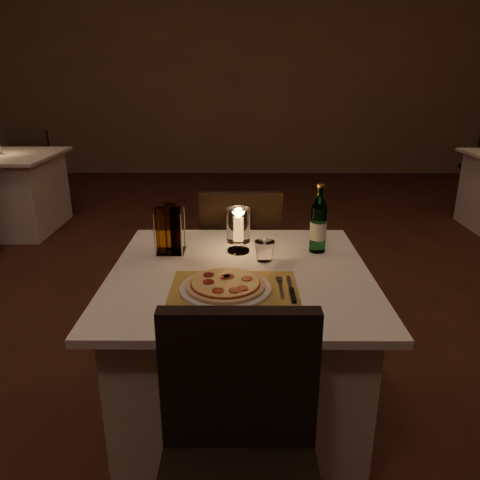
{
  "coord_description": "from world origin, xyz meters",
  "views": [
    {
      "loc": [
        0.26,
        -2.16,
        1.46
      ],
      "look_at": [
        0.25,
        -0.48,
        0.86
      ],
      "focal_mm": 35.0,
      "sensor_mm": 36.0,
      "label": 1
    }
  ],
  "objects_px": {
    "chair_near": "(239,450)",
    "tumbler": "(264,251)",
    "chair_far": "(241,251)",
    "pizza": "(225,284)",
    "neighbor_table_left": "(7,192)",
    "main_table": "(240,352)",
    "water_bottle": "(318,225)",
    "plate": "(225,289)",
    "hurricane_candle": "(238,227)"
  },
  "relations": [
    {
      "from": "main_table",
      "to": "hurricane_candle",
      "type": "height_order",
      "value": "hurricane_candle"
    },
    {
      "from": "main_table",
      "to": "plate",
      "type": "relative_size",
      "value": 3.12
    },
    {
      "from": "chair_far",
      "to": "hurricane_candle",
      "type": "height_order",
      "value": "hurricane_candle"
    },
    {
      "from": "pizza",
      "to": "water_bottle",
      "type": "relative_size",
      "value": 0.96
    },
    {
      "from": "neighbor_table_left",
      "to": "main_table",
      "type": "bearing_deg",
      "value": -50.38
    },
    {
      "from": "water_bottle",
      "to": "hurricane_candle",
      "type": "height_order",
      "value": "water_bottle"
    },
    {
      "from": "pizza",
      "to": "hurricane_candle",
      "type": "distance_m",
      "value": 0.4
    },
    {
      "from": "chair_far",
      "to": "main_table",
      "type": "bearing_deg",
      "value": -90.0
    },
    {
      "from": "chair_far",
      "to": "pizza",
      "type": "bearing_deg",
      "value": -93.19
    },
    {
      "from": "neighbor_table_left",
      "to": "chair_far",
      "type": "bearing_deg",
      "value": -41.75
    },
    {
      "from": "plate",
      "to": "chair_near",
      "type": "bearing_deg",
      "value": -84.65
    },
    {
      "from": "tumbler",
      "to": "neighbor_table_left",
      "type": "distance_m",
      "value": 3.55
    },
    {
      "from": "chair_far",
      "to": "pizza",
      "type": "xyz_separation_m",
      "value": [
        -0.05,
        -0.89,
        0.22
      ]
    },
    {
      "from": "main_table",
      "to": "hurricane_candle",
      "type": "bearing_deg",
      "value": 92.14
    },
    {
      "from": "hurricane_candle",
      "to": "neighbor_table_left",
      "type": "distance_m",
      "value": 3.42
    },
    {
      "from": "water_bottle",
      "to": "hurricane_candle",
      "type": "bearing_deg",
      "value": -178.61
    },
    {
      "from": "plate",
      "to": "pizza",
      "type": "bearing_deg",
      "value": -55.37
    },
    {
      "from": "chair_far",
      "to": "tumbler",
      "type": "distance_m",
      "value": 0.65
    },
    {
      "from": "main_table",
      "to": "water_bottle",
      "type": "bearing_deg",
      "value": 33.12
    },
    {
      "from": "water_bottle",
      "to": "neighbor_table_left",
      "type": "height_order",
      "value": "water_bottle"
    },
    {
      "from": "hurricane_candle",
      "to": "plate",
      "type": "bearing_deg",
      "value": -96.23
    },
    {
      "from": "plate",
      "to": "tumbler",
      "type": "relative_size",
      "value": 3.88
    },
    {
      "from": "pizza",
      "to": "hurricane_candle",
      "type": "relative_size",
      "value": 1.46
    },
    {
      "from": "pizza",
      "to": "tumbler",
      "type": "height_order",
      "value": "tumbler"
    },
    {
      "from": "pizza",
      "to": "tumbler",
      "type": "distance_m",
      "value": 0.33
    },
    {
      "from": "chair_near",
      "to": "chair_far",
      "type": "height_order",
      "value": "same"
    },
    {
      "from": "pizza",
      "to": "tumbler",
      "type": "bearing_deg",
      "value": 62.88
    },
    {
      "from": "hurricane_candle",
      "to": "neighbor_table_left",
      "type": "relative_size",
      "value": 0.19
    },
    {
      "from": "plate",
      "to": "pizza",
      "type": "relative_size",
      "value": 1.14
    },
    {
      "from": "chair_near",
      "to": "tumbler",
      "type": "height_order",
      "value": "chair_near"
    },
    {
      "from": "chair_near",
      "to": "hurricane_candle",
      "type": "xyz_separation_m",
      "value": [
        -0.01,
        0.92,
        0.3
      ]
    },
    {
      "from": "plate",
      "to": "hurricane_candle",
      "type": "distance_m",
      "value": 0.4
    },
    {
      "from": "tumbler",
      "to": "hurricane_candle",
      "type": "bearing_deg",
      "value": 137.91
    },
    {
      "from": "hurricane_candle",
      "to": "main_table",
      "type": "bearing_deg",
      "value": -87.86
    },
    {
      "from": "tumbler",
      "to": "hurricane_candle",
      "type": "xyz_separation_m",
      "value": [
        -0.11,
        0.1,
        0.07
      ]
    },
    {
      "from": "main_table",
      "to": "water_bottle",
      "type": "xyz_separation_m",
      "value": [
        0.33,
        0.22,
        0.48
      ]
    },
    {
      "from": "water_bottle",
      "to": "chair_far",
      "type": "bearing_deg",
      "value": 123.47
    },
    {
      "from": "chair_far",
      "to": "water_bottle",
      "type": "relative_size",
      "value": 3.08
    },
    {
      "from": "plate",
      "to": "tumbler",
      "type": "height_order",
      "value": "tumbler"
    },
    {
      "from": "chair_far",
      "to": "neighbor_table_left",
      "type": "relative_size",
      "value": 0.9
    },
    {
      "from": "chair_far",
      "to": "neighbor_table_left",
      "type": "xyz_separation_m",
      "value": [
        -2.26,
        2.02,
        -0.18
      ]
    },
    {
      "from": "chair_far",
      "to": "water_bottle",
      "type": "bearing_deg",
      "value": -56.53
    },
    {
      "from": "plate",
      "to": "hurricane_candle",
      "type": "relative_size",
      "value": 1.67
    },
    {
      "from": "chair_near",
      "to": "hurricane_candle",
      "type": "bearing_deg",
      "value": 90.48
    },
    {
      "from": "chair_far",
      "to": "neighbor_table_left",
      "type": "distance_m",
      "value": 3.04
    },
    {
      "from": "pizza",
      "to": "hurricane_candle",
      "type": "xyz_separation_m",
      "value": [
        0.04,
        0.39,
        0.09
      ]
    },
    {
      "from": "chair_near",
      "to": "hurricane_candle",
      "type": "distance_m",
      "value": 0.97
    },
    {
      "from": "tumbler",
      "to": "hurricane_candle",
      "type": "height_order",
      "value": "hurricane_candle"
    },
    {
      "from": "neighbor_table_left",
      "to": "chair_near",
      "type": "bearing_deg",
      "value": -56.72
    },
    {
      "from": "tumbler",
      "to": "water_bottle",
      "type": "distance_m",
      "value": 0.26
    }
  ]
}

